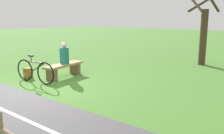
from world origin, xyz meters
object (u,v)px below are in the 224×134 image
at_px(bench, 64,68).
at_px(person_seated, 64,55).
at_px(bicycle, 35,71).
at_px(backpack, 28,73).
at_px(tree_near_bench, 203,33).

height_order(bench, person_seated, person_seated).
distance_m(bicycle, backpack, 0.86).
relative_size(bench, person_seated, 2.18).
relative_size(person_seated, backpack, 2.19).
height_order(person_seated, backpack, person_seated).
relative_size(person_seated, bicycle, 0.45).
distance_m(person_seated, tree_near_bench, 6.47).
relative_size(bench, tree_near_bench, 0.55).
height_order(person_seated, tree_near_bench, tree_near_bench).
xyz_separation_m(bench, backpack, (0.97, -0.87, -0.16)).
bearing_deg(person_seated, bench, 0.00).
bearing_deg(backpack, bench, 138.24).
height_order(bench, tree_near_bench, tree_near_bench).
height_order(bench, backpack, bench).
distance_m(person_seated, backpack, 1.49).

